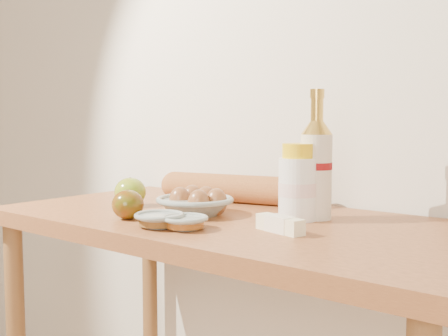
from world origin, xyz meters
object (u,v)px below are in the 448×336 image
Objects in this scene: egg_bowl at (196,203)px; baguette at (235,189)px; table at (232,267)px; bourbon_bottle at (316,167)px; cream_bottle at (298,185)px.

baguette is (-0.05, 0.22, 0.01)m from egg_bowl.
table is at bearing 18.14° from egg_bowl.
egg_bowl is at bearing -136.25° from bourbon_bottle.
egg_bowl is 0.46× the size of baguette.
baguette reaches higher than table.
bourbon_bottle reaches higher than egg_bowl.
bourbon_bottle is at bearing 27.15° from egg_bowl.
egg_bowl is at bearing -161.86° from table.
egg_bowl is (-0.26, -0.13, -0.10)m from bourbon_bottle.
bourbon_bottle is 0.06m from cream_bottle.
cream_bottle is 0.31m from baguette.
egg_bowl reaches higher than table.
cream_bottle reaches higher than baguette.
baguette is at bearing 125.92° from table.
table is 0.26m from cream_bottle.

